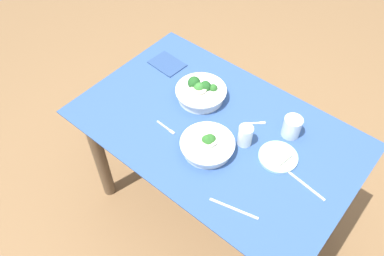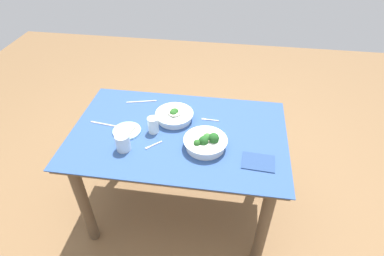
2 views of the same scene
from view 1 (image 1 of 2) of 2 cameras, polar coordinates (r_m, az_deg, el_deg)
ground_plane at (r=2.40m, az=2.72°, el=-11.47°), size 6.00×6.00×0.00m
dining_table at (r=1.89m, az=3.40°, el=-2.48°), size 1.30×0.82×0.74m
broccoli_bowl_far at (r=1.89m, az=1.30°, el=5.31°), size 0.25×0.25×0.10m
broccoli_bowl_near at (r=1.68m, az=2.30°, el=-2.52°), size 0.24×0.24×0.08m
bread_side_plate at (r=1.71m, az=12.59°, el=-4.12°), size 0.17×0.17×0.03m
water_glass_center at (r=1.70m, az=7.85°, el=-1.11°), size 0.06×0.06×0.10m
water_glass_side at (r=1.78m, az=14.50°, el=0.17°), size 0.08×0.08×0.10m
fork_by_far_bowl at (r=1.82m, az=9.27°, el=0.70°), size 0.09×0.08×0.00m
fork_by_near_bowl at (r=1.78m, az=-3.79°, el=0.01°), size 0.11×0.02×0.00m
table_knife_left at (r=1.67m, az=16.16°, el=-7.92°), size 0.21×0.04×0.00m
table_knife_right at (r=1.55m, az=6.17°, el=-11.74°), size 0.20×0.06×0.00m
napkin_folded_upper at (r=2.10m, az=-3.69°, el=9.42°), size 0.18×0.14×0.01m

